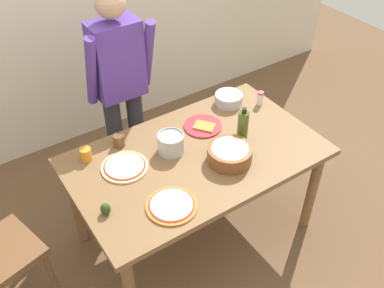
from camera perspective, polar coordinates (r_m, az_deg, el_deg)
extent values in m
plane|color=brown|center=(3.30, 0.49, -11.31)|extent=(8.00, 8.00, 0.00)
cube|color=brown|center=(2.76, 0.58, -1.67)|extent=(1.60, 0.96, 0.04)
cylinder|color=brown|center=(3.19, 15.53, -5.92)|extent=(0.07, 0.07, 0.72)
cylinder|color=brown|center=(3.08, -15.04, -7.71)|extent=(0.07, 0.07, 0.72)
cylinder|color=brown|center=(3.59, 6.49, 1.60)|extent=(0.07, 0.07, 0.72)
cylinder|color=#2D2D38|center=(3.40, -9.90, 0.07)|extent=(0.12, 0.12, 0.85)
cylinder|color=#2D2D38|center=(3.45, -7.23, 1.13)|extent=(0.12, 0.12, 0.85)
cube|color=#56389E|center=(3.03, -9.84, 10.87)|extent=(0.34, 0.20, 0.55)
cylinder|color=#56389E|center=(2.93, -13.12, 9.24)|extent=(0.07, 0.21, 0.55)
cylinder|color=#56389E|center=(3.07, -5.85, 11.65)|extent=(0.07, 0.21, 0.55)
sphere|color=tan|center=(2.87, -10.75, 17.76)|extent=(0.20, 0.20, 0.20)
cube|color=brown|center=(2.82, -23.85, -13.05)|extent=(0.49, 0.49, 0.05)
cylinder|color=brown|center=(2.93, -17.97, -16.18)|extent=(0.04, 0.04, 0.45)
cylinder|color=brown|center=(3.14, -21.50, -12.37)|extent=(0.04, 0.04, 0.45)
cylinder|color=beige|center=(2.68, -8.86, -3.01)|extent=(0.29, 0.29, 0.01)
cylinder|color=#B22D1E|center=(2.68, -8.88, -2.88)|extent=(0.26, 0.26, 0.00)
cylinder|color=beige|center=(2.67, -8.88, -2.82)|extent=(0.24, 0.24, 0.00)
cylinder|color=#C67A33|center=(2.43, -2.70, -8.13)|extent=(0.29, 0.29, 0.01)
cylinder|color=#B22D1E|center=(2.43, -2.70, -8.00)|extent=(0.26, 0.26, 0.00)
cylinder|color=beige|center=(2.42, -2.71, -7.94)|extent=(0.24, 0.24, 0.00)
cylinder|color=red|center=(2.96, 1.42, 2.38)|extent=(0.26, 0.26, 0.01)
cube|color=#CC8438|center=(2.94, 1.65, 2.37)|extent=(0.16, 0.17, 0.01)
cylinder|color=brown|center=(2.68, 4.97, -1.35)|extent=(0.28, 0.28, 0.10)
ellipsoid|color=beige|center=(2.65, 5.02, -0.70)|extent=(0.25, 0.25, 0.05)
cylinder|color=#B7B7BC|center=(3.18, 4.84, 5.93)|extent=(0.20, 0.20, 0.08)
cylinder|color=#47561E|center=(2.80, 6.70, 2.27)|extent=(0.07, 0.07, 0.22)
cylinder|color=black|center=(2.73, 6.91, 4.39)|extent=(0.03, 0.03, 0.04)
cylinder|color=#B7B7BC|center=(2.73, -2.81, 0.03)|extent=(0.17, 0.17, 0.12)
torus|color=#A5A5AD|center=(2.69, -2.85, 1.07)|extent=(0.17, 0.17, 0.01)
cylinder|color=orange|center=(2.76, -13.78, -1.32)|extent=(0.07, 0.07, 0.08)
cylinder|color=brown|center=(2.82, -9.60, 0.45)|extent=(0.07, 0.07, 0.08)
cylinder|color=white|center=(3.20, 8.95, 5.86)|extent=(0.04, 0.04, 0.09)
cylinder|color=#D84C66|center=(3.17, 9.04, 6.65)|extent=(0.04, 0.04, 0.02)
ellipsoid|color=#2D4219|center=(2.42, -11.32, -8.37)|extent=(0.06, 0.06, 0.07)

